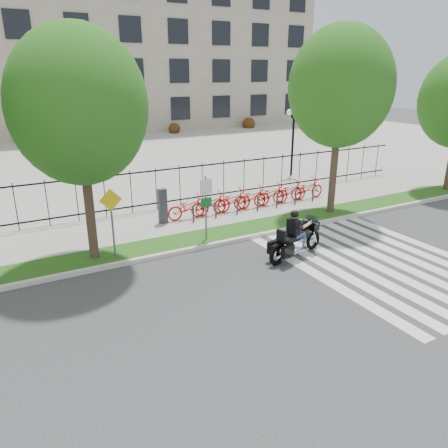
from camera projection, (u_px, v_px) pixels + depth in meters
ground at (266, 294)px, 13.13m from camera, size 120.00×120.00×0.00m
curb at (205, 246)px, 16.49m from camera, size 60.00×0.20×0.15m
grass_verge at (196, 239)px, 17.19m from camera, size 60.00×1.50×0.15m
sidewalk at (171, 221)px, 19.26m from camera, size 60.00×3.50×0.15m
plaza at (85, 157)px, 33.76m from camera, size 80.00×34.00×0.10m
crosswalk_stripes at (380, 262)px, 15.33m from camera, size 5.70×8.00×0.01m
iron_fence at (156, 189)px, 20.34m from camera, size 30.00×0.06×2.00m
office_building at (34, 35)px, 46.90m from camera, size 60.00×21.90×20.15m
lamp_post_right at (294, 125)px, 26.53m from camera, size 1.06×0.70×4.25m
street_tree_1 at (79, 106)px, 13.66m from camera, size 4.36×4.36×7.66m
street_tree_2 at (341, 87)px, 18.48m from camera, size 4.47×4.47×8.12m
bike_share_station at (251, 198)px, 20.66m from camera, size 8.96×0.88×1.50m
sign_pole_regulatory at (206, 200)px, 16.47m from camera, size 0.50×0.09×2.50m
sign_pole_warning at (112, 214)px, 14.83m from camera, size 0.78×0.09×2.49m
motorcycle_rider at (296, 238)px, 15.53m from camera, size 2.74×1.18×2.15m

